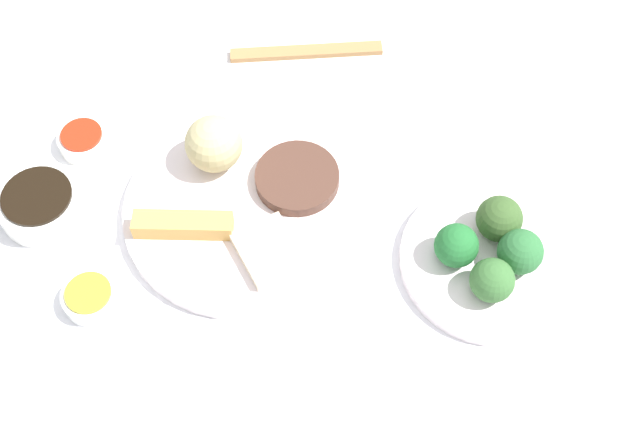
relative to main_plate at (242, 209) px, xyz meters
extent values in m
cube|color=white|center=(-0.04, -0.02, -0.02)|extent=(2.20, 2.20, 0.02)
cylinder|color=white|center=(0.00, 0.00, 0.00)|extent=(0.29, 0.29, 0.02)
sphere|color=tan|center=(0.07, 0.00, 0.04)|extent=(0.07, 0.07, 0.07)
cube|color=gold|center=(0.00, 0.07, 0.02)|extent=(0.08, 0.12, 0.02)
cube|color=beige|center=(-0.07, 0.00, 0.02)|extent=(0.08, 0.07, 0.01)
cylinder|color=#4D3025|center=(0.00, -0.07, 0.02)|extent=(0.10, 0.10, 0.02)
cylinder|color=white|center=(-0.19, -0.23, 0.00)|extent=(0.21, 0.21, 0.01)
sphere|color=#2C6A35|center=(-0.21, -0.25, 0.03)|extent=(0.05, 0.05, 0.05)
sphere|color=#22692E|center=(-0.17, -0.19, 0.03)|extent=(0.05, 0.05, 0.05)
sphere|color=#375627|center=(-0.16, -0.26, 0.03)|extent=(0.05, 0.05, 0.05)
sphere|color=#376831|center=(-0.22, -0.21, 0.03)|extent=(0.05, 0.05, 0.05)
cylinder|color=white|center=(0.11, 0.22, 0.01)|extent=(0.10, 0.10, 0.03)
cylinder|color=black|center=(0.11, 0.22, 0.03)|extent=(0.08, 0.08, 0.00)
cylinder|color=white|center=(-0.04, 0.20, 0.00)|extent=(0.06, 0.06, 0.02)
cylinder|color=yellow|center=(-0.04, 0.20, 0.02)|extent=(0.05, 0.05, 0.00)
cylinder|color=white|center=(0.18, 0.14, 0.00)|extent=(0.06, 0.06, 0.02)
cylinder|color=red|center=(0.18, 0.14, 0.02)|extent=(0.05, 0.05, 0.00)
cube|color=#A97846|center=(0.20, -0.18, 0.00)|extent=(0.10, 0.20, 0.01)
camera|label=1|loc=(-0.52, 0.15, 0.85)|focal=46.82mm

